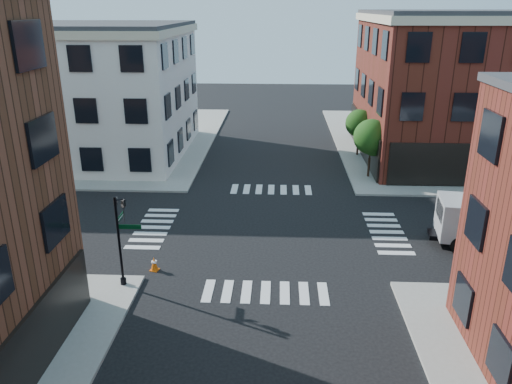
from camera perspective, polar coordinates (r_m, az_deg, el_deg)
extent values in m
plane|color=black|center=(30.03, 1.50, -4.33)|extent=(120.00, 120.00, 0.00)
cube|color=gray|center=(53.90, 25.08, 5.10)|extent=(30.00, 30.00, 0.15)
cube|color=gray|center=(54.30, -20.81, 5.80)|extent=(30.00, 30.00, 0.15)
cube|color=silver|center=(47.98, -21.69, 10.56)|extent=(22.00, 16.00, 11.00)
cylinder|color=black|center=(39.68, 12.75, 2.79)|extent=(0.18, 0.18, 1.47)
cylinder|color=black|center=(39.46, 12.84, 3.80)|extent=(0.12, 0.12, 1.47)
sphere|color=#10350E|center=(39.03, 13.03, 6.17)|extent=(2.69, 2.69, 2.69)
sphere|color=#10350E|center=(39.11, 13.35, 5.34)|extent=(1.85, 1.85, 1.85)
cylinder|color=black|center=(45.37, 11.53, 5.01)|extent=(0.18, 0.18, 1.33)
cylinder|color=black|center=(45.21, 11.59, 5.82)|extent=(0.12, 0.12, 1.33)
sphere|color=#10350E|center=(44.86, 11.73, 7.70)|extent=(2.43, 2.43, 2.43)
sphere|color=#10350E|center=(44.91, 12.02, 7.04)|extent=(1.67, 1.67, 1.67)
cylinder|color=black|center=(24.04, -15.35, -5.68)|extent=(0.12, 0.12, 4.60)
cylinder|color=black|center=(24.97, -14.92, -9.81)|extent=(0.28, 0.28, 0.30)
cube|color=#053819|center=(23.53, -14.27, -3.88)|extent=(1.10, 0.03, 0.22)
cube|color=#053819|center=(24.07, -15.21, -2.75)|extent=(0.03, 1.10, 0.22)
imported|color=black|center=(23.38, -14.83, -2.09)|extent=(0.22, 0.18, 1.10)
imported|color=black|center=(23.74, -15.69, -1.83)|extent=(0.18, 0.22, 1.10)
cube|color=#B6B6B8|center=(29.70, 22.18, -2.74)|extent=(2.46, 2.83, 2.14)
cube|color=black|center=(29.36, 20.34, -1.96)|extent=(0.38, 2.03, 0.96)
cube|color=black|center=(30.85, 26.96, -4.92)|extent=(8.62, 2.21, 0.27)
cylinder|color=black|center=(29.14, 22.28, -5.63)|extent=(1.11, 0.51, 1.07)
cylinder|color=black|center=(31.14, 21.53, -3.84)|extent=(1.11, 0.51, 1.07)
cube|color=#E25C0A|center=(26.17, -11.50, -8.71)|extent=(0.50, 0.50, 0.04)
cone|color=#E25C0A|center=(26.00, -11.56, -8.03)|extent=(0.47, 0.47, 0.75)
cylinder|color=white|center=(25.95, -11.57, -7.82)|extent=(0.29, 0.29, 0.09)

